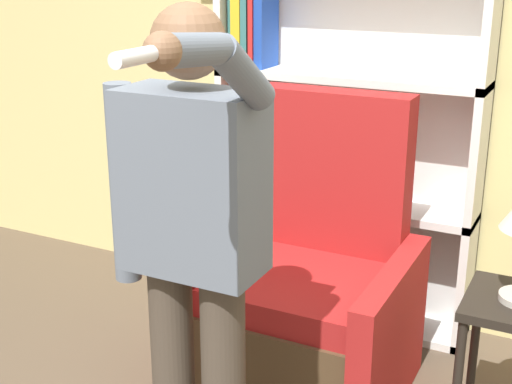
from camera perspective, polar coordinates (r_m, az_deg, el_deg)
The scene contains 4 objects.
wall_back at distance 3.71m, azimuth 11.10°, elevation 10.56°, with size 8.00×0.11×2.80m.
bookcase at distance 3.76m, azimuth 4.81°, elevation 3.78°, with size 1.37×0.28×1.97m.
armchair at distance 3.26m, azimuth 4.16°, elevation -8.72°, with size 0.91×0.85×1.32m.
person_standing at distance 2.30m, azimuth -5.18°, elevation -3.82°, with size 0.60×0.78×1.76m.
Camera 1 is at (0.99, -1.51, 1.89)m, focal length 50.00 mm.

